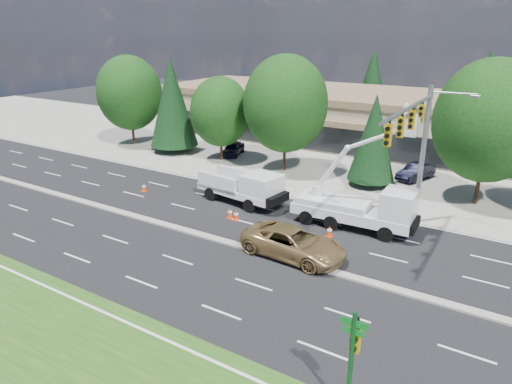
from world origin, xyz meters
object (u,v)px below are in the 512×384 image
Objects in this scene: bucket_truck at (365,203)px; minivan at (293,243)px; street_sign_pole at (353,352)px; utility_pickup at (245,190)px; signal_mast at (418,140)px.

bucket_truck reaches higher than minivan.
street_sign_pole is 0.48× the size of bucket_truck.
utility_pickup is (-13.52, 14.54, -1.41)m from street_sign_pole.
street_sign_pole reaches higher than minivan.
utility_pickup is 9.04m from bucket_truck.
utility_pickup is 0.81× the size of bucket_truck.
street_sign_pole is 0.66× the size of minivan.
signal_mast is at bearing -32.42° from minivan.
minivan is (-2.18, -5.63, -0.97)m from bucket_truck.
signal_mast is at bearing 15.76° from bucket_truck.
minivan is at bearing 126.61° from street_sign_pole.
minivan is (-6.69, 9.00, -1.61)m from street_sign_pole.
signal_mast is 12.62m from utility_pickup.
bucket_truck reaches higher than utility_pickup.
bucket_truck is (9.01, 0.09, 0.78)m from utility_pickup.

